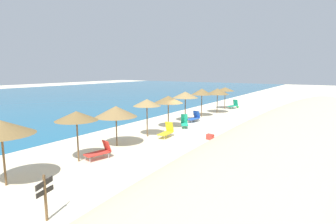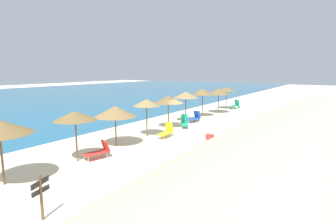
# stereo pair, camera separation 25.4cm
# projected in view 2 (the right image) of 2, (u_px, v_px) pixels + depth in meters

# --- Properties ---
(ground_plane) EXTENTS (160.00, 160.00, 0.00)m
(ground_plane) POSITION_uv_depth(u_px,v_px,m) (189.00, 130.00, 22.00)
(ground_plane) COLOR beige
(dune_ridge) EXTENTS (47.93, 7.56, 2.26)m
(dune_ridge) POSITION_uv_depth(u_px,v_px,m) (295.00, 134.00, 15.87)
(dune_ridge) COLOR beige
(dune_ridge) RESTS_ON ground_plane
(beach_umbrella_1) EXTENTS (2.21, 2.21, 2.71)m
(beach_umbrella_1) POSITION_uv_depth(u_px,v_px,m) (75.00, 116.00, 14.10)
(beach_umbrella_1) COLOR brown
(beach_umbrella_1) RESTS_ON ground_plane
(beach_umbrella_2) EXTENTS (2.66, 2.66, 2.58)m
(beach_umbrella_2) POSITION_uv_depth(u_px,v_px,m) (115.00, 111.00, 17.06)
(beach_umbrella_2) COLOR brown
(beach_umbrella_2) RESTS_ON ground_plane
(beach_umbrella_3) EXTENTS (2.00, 2.00, 2.76)m
(beach_umbrella_3) POSITION_uv_depth(u_px,v_px,m) (147.00, 103.00, 19.48)
(beach_umbrella_3) COLOR brown
(beach_umbrella_3) RESTS_ON ground_plane
(beach_umbrella_4) EXTENTS (2.45, 2.45, 2.71)m
(beach_umbrella_4) POSITION_uv_depth(u_px,v_px,m) (168.00, 100.00, 22.38)
(beach_umbrella_4) COLOR brown
(beach_umbrella_4) RESTS_ON ground_plane
(beach_umbrella_5) EXTENTS (2.37, 2.37, 2.85)m
(beach_umbrella_5) POSITION_uv_depth(u_px,v_px,m) (186.00, 95.00, 25.00)
(beach_umbrella_5) COLOR brown
(beach_umbrella_5) RESTS_ON ground_plane
(beach_umbrella_6) EXTENTS (2.18, 2.18, 2.94)m
(beach_umbrella_6) POSITION_uv_depth(u_px,v_px,m) (203.00, 92.00, 27.76)
(beach_umbrella_6) COLOR brown
(beach_umbrella_6) RESTS_ON ground_plane
(beach_umbrella_7) EXTENTS (2.51, 2.51, 2.79)m
(beach_umbrella_7) POSITION_uv_depth(u_px,v_px,m) (219.00, 91.00, 30.22)
(beach_umbrella_7) COLOR brown
(beach_umbrella_7) RESTS_ON ground_plane
(beach_umbrella_8) EXTENTS (2.30, 2.30, 2.71)m
(beach_umbrella_8) POSITION_uv_depth(u_px,v_px,m) (227.00, 89.00, 33.45)
(beach_umbrella_8) COLOR brown
(beach_umbrella_8) RESTS_ON ground_plane
(lounge_chair_0) EXTENTS (1.64, 0.96, 1.10)m
(lounge_chair_0) POSITION_uv_depth(u_px,v_px,m) (235.00, 105.00, 34.01)
(lounge_chair_0) COLOR #199972
(lounge_chair_0) RESTS_ON ground_plane
(lounge_chair_1) EXTENTS (1.51, 0.93, 0.95)m
(lounge_chair_1) POSITION_uv_depth(u_px,v_px,m) (98.00, 151.00, 14.84)
(lounge_chair_1) COLOR red
(lounge_chair_1) RESTS_ON ground_plane
(lounge_chair_2) EXTENTS (1.46, 0.70, 1.07)m
(lounge_chair_2) POSITION_uv_depth(u_px,v_px,m) (166.00, 131.00, 19.56)
(lounge_chair_2) COLOR yellow
(lounge_chair_2) RESTS_ON ground_plane
(lounge_chair_3) EXTENTS (1.56, 0.82, 0.99)m
(lounge_chair_3) POSITION_uv_depth(u_px,v_px,m) (194.00, 118.00, 25.36)
(lounge_chair_3) COLOR blue
(lounge_chair_3) RESTS_ON ground_plane
(lounge_chair_4) EXTENTS (1.38, 1.15, 1.09)m
(lounge_chair_4) POSITION_uv_depth(u_px,v_px,m) (185.00, 122.00, 22.90)
(lounge_chair_4) COLOR #199972
(lounge_chair_4) RESTS_ON ground_plane
(wooden_signpost) EXTENTS (0.79, 0.34, 1.55)m
(wooden_signpost) POSITION_uv_depth(u_px,v_px,m) (41.00, 192.00, 8.66)
(wooden_signpost) COLOR brown
(wooden_signpost) RESTS_ON ground_plane
(beach_ball) EXTENTS (0.32, 0.32, 0.32)m
(beach_ball) POSITION_uv_depth(u_px,v_px,m) (239.00, 107.00, 34.58)
(beach_ball) COLOR green
(beach_ball) RESTS_ON ground_plane
(cooler_box) EXTENTS (0.40, 0.54, 0.39)m
(cooler_box) POSITION_uv_depth(u_px,v_px,m) (210.00, 137.00, 18.87)
(cooler_box) COLOR red
(cooler_box) RESTS_ON ground_plane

